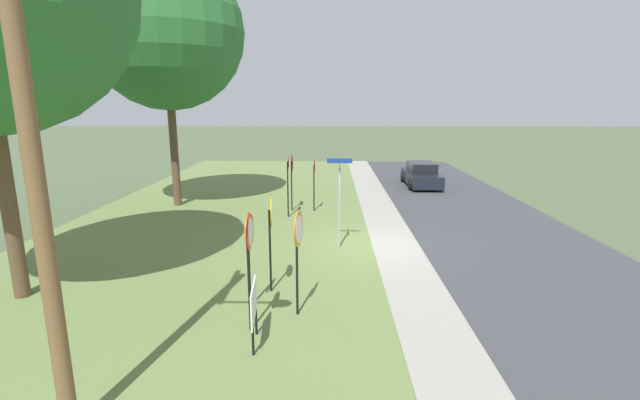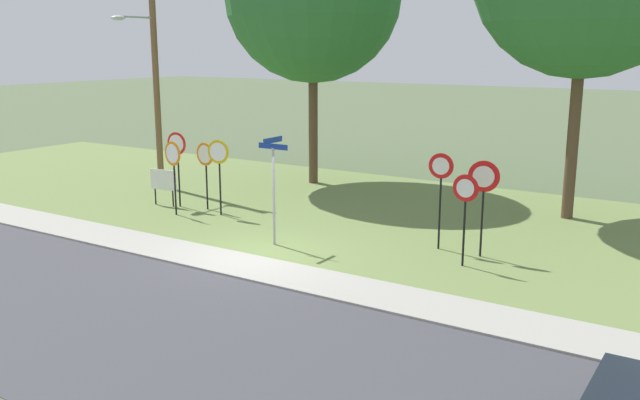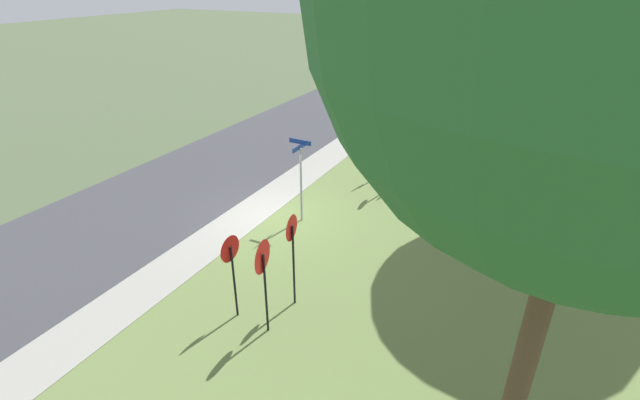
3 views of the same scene
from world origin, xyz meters
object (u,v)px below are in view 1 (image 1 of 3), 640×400
yield_sign_far_left (315,173)px  stop_sign_near_right (249,246)px  oak_tree_right (166,31)px  yield_sign_near_right (288,171)px  parked_sedan_distant (421,175)px  stop_sign_far_left (249,240)px  stop_sign_near_left (271,223)px  stop_sign_far_center (298,240)px  yield_sign_near_left (292,168)px  street_name_post (339,196)px  notice_board (254,305)px  utility_pole (34,96)px

yield_sign_far_left → stop_sign_near_right: bearing=176.4°
yield_sign_far_left → oak_tree_right: size_ratio=0.21×
stop_sign_near_right → oak_tree_right: size_ratio=0.23×
yield_sign_near_right → parked_sedan_distant: 10.35m
stop_sign_far_left → yield_sign_far_left: bearing=-2.7°
stop_sign_near_left → stop_sign_far_left: (-0.91, 0.37, -0.16)m
stop_sign_far_left → stop_sign_far_center: stop_sign_far_center is taller
stop_sign_far_left → yield_sign_near_left: 9.58m
street_name_post → yield_sign_near_left: bearing=21.6°
yield_sign_far_left → yield_sign_near_right: bearing=137.8°
stop_sign_far_center → oak_tree_right: oak_tree_right is taller
yield_sign_near_right → stop_sign_near_left: bearing=175.1°
yield_sign_near_right → stop_sign_near_right: bearing=173.7°
stop_sign_near_right → street_name_post: size_ratio=0.86×
notice_board → parked_sedan_distant: size_ratio=0.30×
stop_sign_far_center → stop_sign_near_left: bearing=40.3°
street_name_post → utility_pole: 9.81m
oak_tree_right → parked_sedan_distant: 15.38m
stop_sign_near_left → yield_sign_far_left: bearing=-14.3°
stop_sign_near_right → parked_sedan_distant: 18.33m
stop_sign_far_center → notice_board: 1.77m
stop_sign_far_center → notice_board: (-1.29, 0.78, -0.92)m
stop_sign_near_right → yield_sign_far_left: bearing=-9.2°
stop_sign_near_left → yield_sign_near_left: yield_sign_near_left is taller
stop_sign_far_left → yield_sign_near_right: (8.38, -0.10, 0.31)m
stop_sign_near_left → stop_sign_near_right: bearing=166.0°
stop_sign_near_left → stop_sign_near_right: 1.99m
oak_tree_right → yield_sign_near_left: bearing=-99.2°
stop_sign_far_left → yield_sign_near_right: bearing=3.5°
stop_sign_far_left → parked_sedan_distant: (15.84, -7.15, -1.04)m
stop_sign_near_right → yield_sign_near_left: 10.64m
yield_sign_near_left → notice_board: (-11.20, -0.20, -1.07)m
oak_tree_right → parked_sedan_distant: size_ratio=2.67×
yield_sign_near_right → street_name_post: 4.48m
stop_sign_far_left → yield_sign_near_left: (9.57, -0.15, 0.26)m
oak_tree_right → parked_sedan_distant: (5.37, -12.51, -7.15)m
stop_sign_near_right → utility_pole: 4.64m
parked_sedan_distant → street_name_post: bearing=156.1°
stop_sign_near_left → yield_sign_far_left: size_ratio=1.06×
yield_sign_near_right → street_name_post: (-3.99, -2.04, -0.17)m
stop_sign_far_left → parked_sedan_distant: stop_sign_far_left is taller
stop_sign_far_left → notice_board: size_ratio=1.81×
yield_sign_far_left → utility_pole: 14.21m
oak_tree_right → stop_sign_near_left: bearing=-149.1°
stop_sign_near_left → yield_sign_near_left: 8.67m
yield_sign_far_left → yield_sign_near_left: bearing=85.9°
yield_sign_near_left → notice_board: size_ratio=2.03×
stop_sign_near_left → parked_sedan_distant: bearing=-33.5°
stop_sign_near_right → yield_sign_near_left: stop_sign_near_right is taller
yield_sign_far_left → oak_tree_right: (0.99, 6.50, 6.04)m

